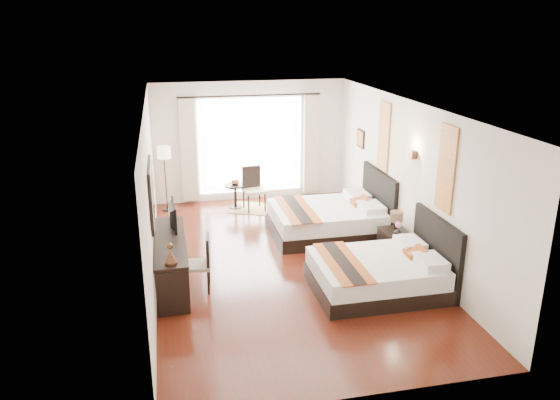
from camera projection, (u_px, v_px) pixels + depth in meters
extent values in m
cube|color=#3B1B0A|center=(285.00, 262.00, 9.75)|extent=(4.50, 7.50, 0.01)
cube|color=white|center=(286.00, 106.00, 8.86)|extent=(4.50, 7.50, 0.02)
cube|color=silver|center=(408.00, 179.00, 9.75)|extent=(0.01, 7.50, 2.80)
cube|color=silver|center=(151.00, 196.00, 8.85)|extent=(0.01, 7.50, 2.80)
cube|color=silver|center=(250.00, 141.00, 12.78)|extent=(4.50, 0.01, 2.80)
cube|color=silver|center=(362.00, 288.00, 5.83)|extent=(4.50, 0.01, 2.80)
cube|color=white|center=(250.00, 146.00, 12.79)|extent=(2.40, 0.02, 2.20)
cube|color=white|center=(251.00, 146.00, 12.74)|extent=(2.30, 0.02, 2.10)
cube|color=#B3A78B|center=(188.00, 151.00, 12.42)|extent=(0.35, 0.14, 2.35)
cube|color=#B3A78B|center=(311.00, 145.00, 13.00)|extent=(0.35, 0.14, 2.35)
cube|color=maroon|center=(446.00, 169.00, 8.35)|extent=(0.03, 0.50, 1.35)
cube|color=maroon|center=(384.00, 136.00, 10.64)|extent=(0.03, 0.50, 1.35)
cube|color=#432718|center=(413.00, 154.00, 9.35)|extent=(0.10, 0.14, 0.14)
cube|color=black|center=(151.00, 194.00, 8.47)|extent=(0.04, 1.25, 0.95)
cube|color=white|center=(153.00, 194.00, 8.48)|extent=(0.01, 1.12, 0.82)
cube|color=black|center=(375.00, 283.00, 8.71)|extent=(1.97, 1.54, 0.24)
cube|color=white|center=(376.00, 268.00, 8.63)|extent=(1.91, 1.50, 0.29)
cube|color=black|center=(436.00, 251.00, 8.77)|extent=(0.08, 1.54, 1.15)
cube|color=maroon|center=(343.00, 262.00, 8.47)|extent=(0.53, 1.60, 0.02)
cube|color=black|center=(325.00, 228.00, 10.98)|extent=(2.14, 1.67, 0.26)
cube|color=white|center=(326.00, 214.00, 10.89)|extent=(2.08, 1.63, 0.31)
cube|color=black|center=(379.00, 201.00, 11.05)|extent=(0.08, 1.67, 1.25)
cube|color=maroon|center=(297.00, 209.00, 10.72)|extent=(0.57, 1.73, 0.02)
cube|color=black|center=(394.00, 244.00, 9.83)|extent=(0.45, 0.55, 0.53)
cylinder|color=black|center=(396.00, 226.00, 9.78)|extent=(0.10, 0.10, 0.19)
cylinder|color=#453221|center=(397.00, 216.00, 9.72)|extent=(0.23, 0.23, 0.18)
imported|color=black|center=(398.00, 233.00, 9.55)|extent=(0.13, 0.13, 0.13)
cube|color=black|center=(171.00, 261.00, 8.89)|extent=(0.50, 2.20, 0.76)
imported|color=black|center=(169.00, 215.00, 9.21)|extent=(0.13, 0.77, 0.44)
cube|color=#B6AF8C|center=(197.00, 265.00, 8.63)|extent=(0.47, 0.47, 0.06)
cube|color=black|center=(208.00, 250.00, 8.57)|extent=(0.09, 0.40, 0.47)
cylinder|color=black|center=(168.00, 210.00, 12.39)|extent=(0.22, 0.22, 0.03)
cylinder|color=#432718|center=(166.00, 183.00, 12.19)|extent=(0.03, 0.03, 1.26)
cylinder|color=#F6E2C1|center=(164.00, 152.00, 11.96)|extent=(0.30, 0.30, 0.26)
cylinder|color=black|center=(235.00, 196.00, 12.45)|extent=(0.49, 0.49, 0.56)
imported|color=#403016|center=(235.00, 183.00, 12.36)|extent=(0.24, 0.24, 0.05)
cube|color=#B6AF8C|center=(254.00, 191.00, 12.26)|extent=(0.52, 0.52, 0.06)
cube|color=black|center=(251.00, 177.00, 12.36)|extent=(0.43, 0.11, 0.51)
cube|color=tan|center=(259.00, 209.00, 12.47)|extent=(1.48, 1.28, 0.01)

